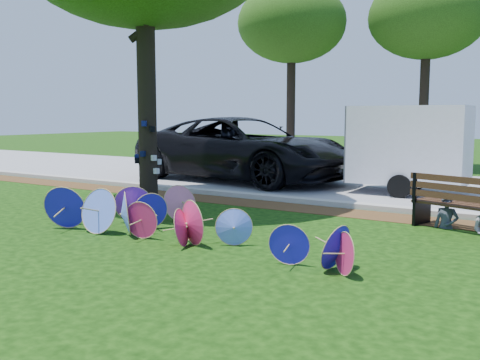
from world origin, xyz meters
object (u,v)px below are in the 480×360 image
object	(u,v)px
black_van	(243,149)
person_left	(447,197)
parasol_pile	(154,216)
cargo_trailer	(410,145)
park_bench	(467,204)

from	to	relation	value
black_van	person_left	xyz separation A→B (m)	(7.07, -4.22, -0.42)
black_van	parasol_pile	bearing A→B (deg)	-152.42
cargo_trailer	park_bench	world-z (taller)	cargo_trailer
park_bench	person_left	bearing A→B (deg)	-171.19
cargo_trailer	person_left	size ratio (longest dim) A/B	2.44
black_van	person_left	world-z (taller)	black_van
black_van	park_bench	xyz separation A→B (m)	(7.42, -4.27, -0.51)
park_bench	person_left	xyz separation A→B (m)	(-0.35, 0.05, 0.09)
parasol_pile	cargo_trailer	bearing A→B (deg)	72.28
black_van	park_bench	distance (m)	8.57
parasol_pile	black_van	size ratio (longest dim) A/B	0.87
park_bench	person_left	world-z (taller)	person_left
black_van	person_left	bearing A→B (deg)	-114.13
black_van	cargo_trailer	xyz separation A→B (m)	(5.29, -0.12, 0.30)
parasol_pile	black_van	distance (m)	8.17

